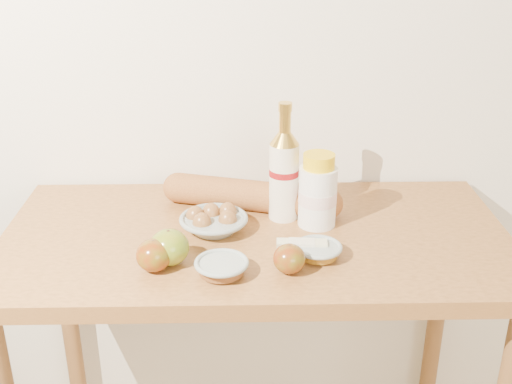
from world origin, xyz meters
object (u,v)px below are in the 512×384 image
egg_bowl (213,221)px  cream_bottle (318,193)px  table (256,278)px  bourbon_bottle (284,173)px  baguette (251,195)px

egg_bowl → cream_bottle: bearing=6.0°
cream_bottle → egg_bowl: size_ratio=0.92×
table → bourbon_bottle: bourbon_bottle is taller
bourbon_bottle → cream_bottle: bourbon_bottle is taller
table → baguette: size_ratio=2.54×
baguette → table: bearing=-70.0°
cream_bottle → baguette: size_ratio=0.38×
egg_bowl → bourbon_bottle: bearing=21.1°
bourbon_bottle → cream_bottle: (0.08, -0.04, -0.04)m
bourbon_bottle → baguette: 0.12m
bourbon_bottle → egg_bowl: (-0.17, -0.07, -0.10)m
table → bourbon_bottle: (0.07, 0.08, 0.24)m
baguette → egg_bowl: bearing=-113.1°
bourbon_bottle → table: bearing=-119.2°
table → bourbon_bottle: bearing=50.0°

